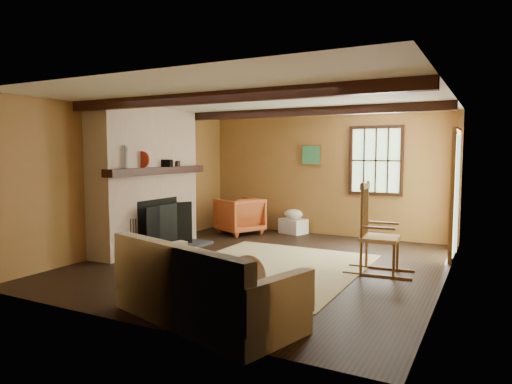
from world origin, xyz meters
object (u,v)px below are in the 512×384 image
Objects in this scene: fireplace at (147,185)px; laundry_basket at (293,226)px; sofa at (203,292)px; armchair at (240,216)px; rocking_chair at (376,235)px.

laundry_basket is (1.62, 2.55, -0.95)m from fireplace.
armchair is (-2.10, 4.38, 0.08)m from sofa.
fireplace is 3.17m from laundry_basket.
fireplace is at bearing 155.29° from sofa.
rocking_chair is at bearing -46.05° from laundry_basket.
armchair is at bearing -151.41° from laundry_basket.
fireplace is 1.11× the size of sofa.
rocking_chair is at bearing 83.45° from sofa.
sofa is 4.86m from armchair.
rocking_chair is 0.58× the size of sofa.
laundry_basket is (-2.21, 2.30, -0.38)m from rocking_chair.
armchair is (-0.97, -0.53, 0.22)m from laundry_basket.
fireplace is 3.88m from rocking_chair.
laundry_basket is at bearing 144.12° from armchair.
fireplace is at bearing 89.46° from rocking_chair.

